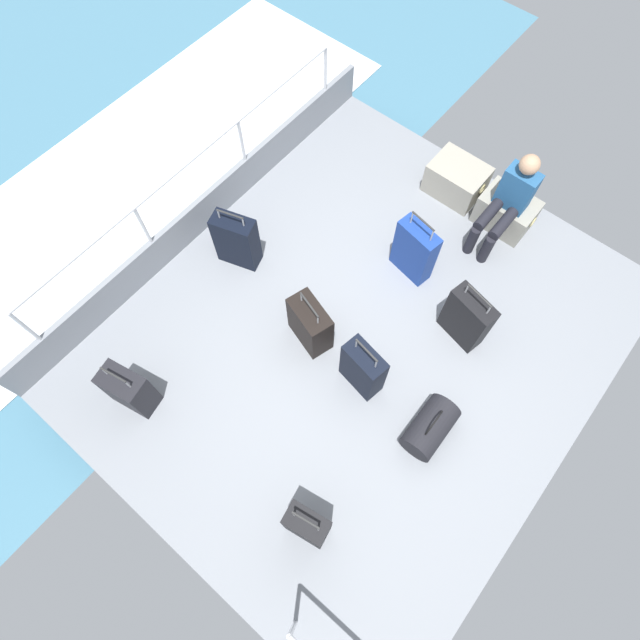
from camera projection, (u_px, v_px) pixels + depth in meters
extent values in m
cube|color=gray|center=(360.00, 337.00, 5.41)|extent=(4.40, 5.20, 0.06)
cube|color=gray|center=(204.00, 212.00, 5.77)|extent=(0.06, 5.20, 0.45)
cylinder|color=silver|center=(37.00, 337.00, 4.84)|extent=(0.04, 0.04, 1.00)
cylinder|color=silver|center=(150.00, 239.00, 5.29)|extent=(0.04, 0.04, 1.00)
cylinder|color=silver|center=(244.00, 156.00, 5.74)|extent=(0.04, 0.04, 1.00)
cylinder|color=silver|center=(325.00, 85.00, 6.19)|extent=(0.04, 0.04, 1.00)
cylinder|color=silver|center=(188.00, 162.00, 5.06)|extent=(0.04, 4.16, 0.04)
cylinder|color=silver|center=(293.00, 629.00, 3.88)|extent=(0.04, 0.04, 0.95)
cube|color=white|center=(132.00, 180.00, 6.66)|extent=(2.40, 7.28, 0.01)
cube|color=#9E9989|center=(456.00, 179.00, 5.99)|extent=(0.61, 0.46, 0.40)
torus|color=tan|center=(435.00, 161.00, 6.00)|extent=(0.02, 0.12, 0.12)
torus|color=tan|center=(482.00, 189.00, 5.83)|extent=(0.02, 0.12, 0.12)
cube|color=gray|center=(506.00, 212.00, 5.80)|extent=(0.59, 0.41, 0.39)
torus|color=tan|center=(484.00, 193.00, 5.81)|extent=(0.02, 0.12, 0.12)
torus|color=tan|center=(533.00, 222.00, 5.65)|extent=(0.02, 0.12, 0.12)
cube|color=#26598C|center=(517.00, 189.00, 5.39)|extent=(0.34, 0.20, 0.48)
sphere|color=tan|center=(530.00, 165.00, 5.06)|extent=(0.20, 0.20, 0.20)
cylinder|color=black|center=(503.00, 224.00, 5.45)|extent=(0.12, 0.40, 0.12)
cylinder|color=black|center=(486.00, 249.00, 5.60)|extent=(0.11, 0.11, 0.39)
cylinder|color=black|center=(488.00, 215.00, 5.50)|extent=(0.12, 0.40, 0.12)
cylinder|color=black|center=(472.00, 240.00, 5.65)|extent=(0.11, 0.11, 0.39)
cube|color=black|center=(307.00, 525.00, 4.31)|extent=(0.38, 0.26, 0.67)
cylinder|color=#A5A8AD|center=(294.00, 514.00, 3.94)|extent=(0.02, 0.02, 0.20)
cylinder|color=#A5A8AD|center=(318.00, 529.00, 3.89)|extent=(0.02, 0.02, 0.20)
cylinder|color=#2D2D2D|center=(306.00, 520.00, 3.83)|extent=(0.23, 0.06, 0.02)
cube|color=green|center=(313.00, 512.00, 4.23)|extent=(0.05, 0.01, 0.08)
cube|color=black|center=(363.00, 369.00, 4.90)|extent=(0.44, 0.27, 0.64)
cylinder|color=#A5A8AD|center=(356.00, 343.00, 4.59)|extent=(0.02, 0.02, 0.14)
cylinder|color=#A5A8AD|center=(376.00, 364.00, 4.51)|extent=(0.02, 0.02, 0.14)
cylinder|color=#2D2D2D|center=(367.00, 350.00, 4.48)|extent=(0.27, 0.06, 0.02)
cube|color=silver|center=(372.00, 360.00, 4.88)|extent=(0.05, 0.01, 0.08)
cube|color=black|center=(237.00, 241.00, 5.48)|extent=(0.48, 0.34, 0.67)
cylinder|color=#A5A8AD|center=(219.00, 214.00, 5.14)|extent=(0.02, 0.02, 0.12)
cylinder|color=#A5A8AD|center=(243.00, 222.00, 5.10)|extent=(0.02, 0.02, 0.12)
cylinder|color=#2D2D2D|center=(230.00, 214.00, 5.06)|extent=(0.27, 0.11, 0.02)
cube|color=white|center=(240.00, 228.00, 5.45)|extent=(0.05, 0.02, 0.08)
cube|color=black|center=(310.00, 324.00, 5.13)|extent=(0.51, 0.37, 0.57)
cylinder|color=#A5A8AD|center=(301.00, 297.00, 4.86)|extent=(0.02, 0.02, 0.13)
cylinder|color=#A5A8AD|center=(318.00, 320.00, 4.76)|extent=(0.02, 0.02, 0.13)
cylinder|color=#2D2D2D|center=(309.00, 305.00, 4.75)|extent=(0.29, 0.10, 0.02)
cube|color=white|center=(321.00, 313.00, 5.06)|extent=(0.05, 0.02, 0.08)
cube|color=navy|center=(414.00, 251.00, 5.40)|extent=(0.47, 0.26, 0.70)
cylinder|color=#A5A8AD|center=(412.00, 217.00, 5.05)|extent=(0.02, 0.02, 0.16)
cylinder|color=#A5A8AD|center=(432.00, 235.00, 4.97)|extent=(0.02, 0.02, 0.16)
cylinder|color=#2D2D2D|center=(423.00, 221.00, 4.94)|extent=(0.29, 0.07, 0.02)
cube|color=white|center=(424.00, 237.00, 5.29)|extent=(0.05, 0.01, 0.08)
cube|color=black|center=(467.00, 318.00, 5.10)|extent=(0.49, 0.29, 0.67)
cylinder|color=#A5A8AD|center=(467.00, 289.00, 4.78)|extent=(0.02, 0.02, 0.13)
cylinder|color=#A5A8AD|center=(489.00, 310.00, 4.69)|extent=(0.02, 0.02, 0.13)
cylinder|color=#2D2D2D|center=(480.00, 296.00, 4.67)|extent=(0.29, 0.08, 0.02)
cube|color=white|center=(480.00, 302.00, 4.93)|extent=(0.05, 0.02, 0.08)
cube|color=black|center=(129.00, 390.00, 4.86)|extent=(0.46, 0.32, 0.56)
cylinder|color=#A5A8AD|center=(104.00, 371.00, 4.57)|extent=(0.02, 0.02, 0.14)
cylinder|color=#A5A8AD|center=(128.00, 384.00, 4.52)|extent=(0.02, 0.02, 0.14)
cylinder|color=#2D2D2D|center=(113.00, 375.00, 4.48)|extent=(0.27, 0.07, 0.02)
cube|color=green|center=(132.00, 372.00, 4.76)|extent=(0.05, 0.02, 0.08)
cylinder|color=black|center=(430.00, 427.00, 4.83)|extent=(0.33, 0.55, 0.32)
torus|color=black|center=(434.00, 423.00, 4.68)|extent=(0.02, 0.27, 0.27)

